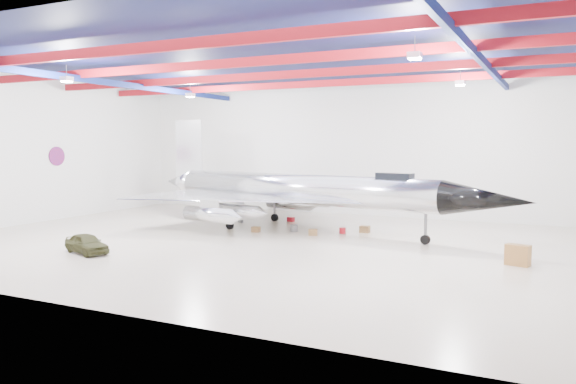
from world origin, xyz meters
The scene contains 16 objects.
floor centered at (0.00, 0.00, 0.00)m, with size 40.00×40.00×0.00m, color #C1B19A.
wall_back centered at (0.00, 15.00, 5.50)m, with size 40.00×40.00×0.00m, color silver.
wall_left centered at (-20.00, 0.00, 5.50)m, with size 30.00×30.00×0.00m, color silver.
ceiling centered at (0.00, 0.00, 11.00)m, with size 40.00×40.00×0.00m, color #0A0F38.
ceiling_structure centered at (0.00, 0.00, 10.32)m, with size 39.50×29.50×1.08m.
wall_roundel centered at (-19.94, 2.00, 5.00)m, with size 1.50×1.50×0.10m, color #B21414.
jet_aircraft centered at (-0.51, 5.19, 2.57)m, with size 28.62×19.16×7.85m.
jeep centered at (-7.53, -7.30, 0.55)m, with size 1.29×3.21×1.09m, color #3A3B1D.
desk centered at (13.97, -0.36, 0.52)m, with size 1.14×0.57×1.05m, color brown.
crate_ply centered at (-2.75, 3.18, 0.19)m, with size 0.53×0.42×0.37m, color olive.
toolbox_red centered at (-2.82, 8.84, 0.17)m, with size 0.48×0.39×0.34m, color #A6101D.
engine_drum centered at (-0.51, 4.50, 0.23)m, with size 0.52×0.52×0.47m, color #59595B.
parts_bin centered at (3.98, 6.17, 0.23)m, with size 0.65×0.52×0.45m, color olive.
crate_small centered at (-6.00, 6.63, 0.11)m, with size 0.32×0.26×0.23m, color #59595B.
tool_chest centered at (2.76, 5.18, 0.20)m, with size 0.44×0.44×0.39m, color #A6101D.
oil_barrel centered at (1.28, 3.61, 0.20)m, with size 0.58×0.47×0.41m, color olive.
Camera 1 is at (15.59, -29.83, 6.03)m, focal length 35.00 mm.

